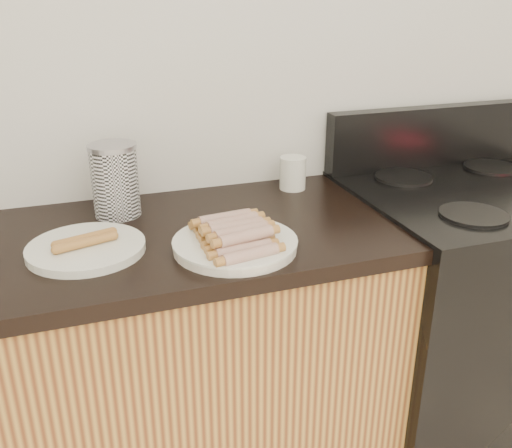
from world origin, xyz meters
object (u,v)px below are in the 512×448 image
object	(u,v)px
side_plate	(86,248)
stove	(462,319)
main_plate	(235,245)
mug	(293,173)
canister	(115,180)

from	to	relation	value
side_plate	stove	bearing A→B (deg)	1.94
main_plate	mug	world-z (taller)	mug
main_plate	mug	distance (m)	0.47
stove	canister	xyz separation A→B (m)	(-1.06, 0.18, 0.54)
main_plate	side_plate	distance (m)	0.35
stove	main_plate	world-z (taller)	main_plate
stove	main_plate	size ratio (longest dim) A/B	3.10
mug	canister	bearing A→B (deg)	-174.80
mug	side_plate	bearing A→B (deg)	-157.12
canister	mug	xyz separation A→B (m)	(0.53, 0.05, -0.05)
stove	canister	bearing A→B (deg)	170.45
main_plate	side_plate	bearing A→B (deg)	163.74
side_plate	mug	distance (m)	0.69
main_plate	canister	size ratio (longest dim) A/B	1.48
canister	main_plate	bearing A→B (deg)	-53.01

